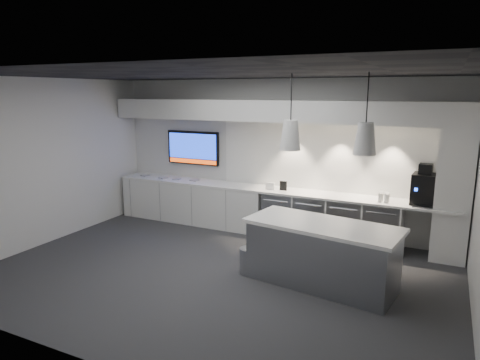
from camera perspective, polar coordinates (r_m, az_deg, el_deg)
The scene contains 27 objects.
floor at distance 6.76m, azimuth -3.22°, elevation -12.34°, with size 7.00×7.00×0.00m, color #313234.
ceiling at distance 6.18m, azimuth -3.55°, elevation 13.97°, with size 7.00×7.00×0.00m, color black.
wall_back at distance 8.54m, azimuth 4.82°, elevation 3.23°, with size 7.00×7.00×0.00m, color silver.
wall_front at distance 4.36m, azimuth -19.64°, elevation -5.71°, with size 7.00×7.00×0.00m, color silver.
wall_left at distance 8.55m, azimuth -24.35°, elevation 2.23°, with size 7.00×7.00×0.00m, color silver.
back_counter at distance 8.36m, azimuth 3.95°, elevation -1.27°, with size 6.80×0.65×0.04m, color white.
left_base_cabinets at distance 9.24m, azimuth -6.22°, elevation -2.93°, with size 3.30×0.63×0.86m, color white.
fridge_unit_a at distance 8.39m, azimuth 5.50°, elevation -4.47°, with size 0.60×0.61×0.85m, color gray.
fridge_unit_b at distance 8.20m, azimuth 9.64°, elevation -4.96°, with size 0.60×0.61×0.85m, color gray.
fridge_unit_c at distance 8.06m, azimuth 13.96°, elevation -5.45°, with size 0.60×0.61×0.85m, color gray.
fridge_unit_d at distance 7.96m, azimuth 18.41°, elevation -5.91°, with size 0.60×0.61×0.85m, color gray.
backsplash at distance 8.17m, azimuth 12.67°, elevation 2.95°, with size 4.60×0.03×1.30m, color white.
soffit at distance 8.17m, azimuth 4.17°, elevation 9.20°, with size 6.90×0.60×0.40m, color white.
column at distance 7.73m, azimuth 26.65°, elevation -0.39°, with size 0.55×0.55×2.60m, color white.
wall_tv at distance 9.33m, azimuth -6.27°, elevation 4.29°, with size 1.25×0.07×0.72m.
island at distance 6.36m, azimuth 10.82°, elevation -9.63°, with size 2.28×1.24×0.92m.
bin at distance 6.71m, azimuth 1.15°, elevation -10.68°, with size 0.28×0.28×0.40m, color gray.
coffee_machine at distance 7.76m, azimuth 23.33°, elevation -0.96°, with size 0.41×0.57×0.69m.
sign_black at distance 8.20m, azimuth 5.79°, elevation -0.77°, with size 0.14×0.02×0.18m, color black.
sign_white at distance 8.25m, azimuth 3.99°, elevation -0.81°, with size 0.18×0.02×0.14m, color white.
cup_cluster at distance 7.73m, azimuth 18.63°, elevation -2.20°, with size 0.18×0.18×0.15m, color white, non-canonical shape.
tray_a at distance 9.80m, azimuth -12.52°, elevation 0.61°, with size 0.16×0.16×0.03m, color #9B9B9B.
tray_b at distance 9.44m, azimuth -10.22°, elevation 0.28°, with size 0.16×0.16×0.03m, color #9B9B9B.
tray_c at distance 9.27m, azimuth -8.43°, elevation 0.13°, with size 0.16×0.16×0.03m, color #9B9B9B.
tray_d at distance 9.11m, azimuth -6.09°, elevation -0.02°, with size 0.16×0.16×0.03m, color #9B9B9B.
pendant_left at distance 6.11m, azimuth 6.74°, elevation 5.98°, with size 0.30×0.30×1.13m.
pendant_right at distance 5.85m, azimuth 16.36°, elevation 5.34°, with size 0.30×0.30×1.13m.
Camera 1 is at (3.02, -5.39, 2.76)m, focal length 32.00 mm.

